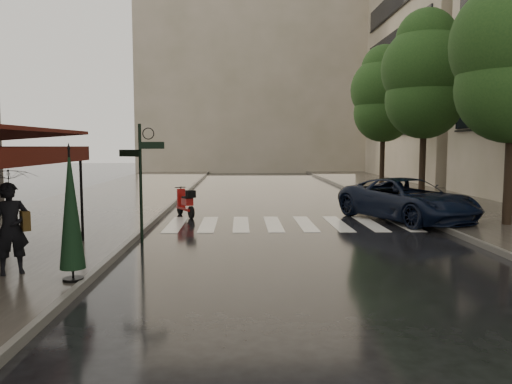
{
  "coord_description": "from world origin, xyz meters",
  "views": [
    {
      "loc": [
        1.37,
        -9.96,
        2.57
      ],
      "look_at": [
        1.77,
        2.31,
        1.4
      ],
      "focal_mm": 35.0,
      "sensor_mm": 36.0,
      "label": 1
    }
  ],
  "objects": [
    {
      "name": "crosswalk",
      "position": [
        2.98,
        6.0,
        0.01
      ],
      "size": [
        7.85,
        3.2,
        0.01
      ],
      "color": "silver",
      "rests_on": "ground"
    },
    {
      "name": "tree_mid",
      "position": [
        9.5,
        12.0,
        5.59
      ],
      "size": [
        3.8,
        3.8,
        8.34
      ],
      "color": "black",
      "rests_on": "sidewalk_far"
    },
    {
      "name": "haussmann_far",
      "position": [
        16.5,
        26.0,
        9.25
      ],
      "size": [
        8.0,
        16.0,
        18.5
      ],
      "primitive_type": "cube",
      "color": "gray",
      "rests_on": "ground"
    },
    {
      "name": "sidewalk_near",
      "position": [
        -4.5,
        12.0,
        0.06
      ],
      "size": [
        6.0,
        60.0,
        0.12
      ],
      "primitive_type": "cube",
      "color": "#38332D",
      "rests_on": "ground"
    },
    {
      "name": "parked_car",
      "position": [
        7.0,
        6.56,
        0.72
      ],
      "size": [
        4.26,
        5.7,
        1.44
      ],
      "primitive_type": "imported",
      "rotation": [
        0.0,
        0.0,
        0.41
      ],
      "color": "black",
      "rests_on": "ground"
    },
    {
      "name": "parasol_back",
      "position": [
        -1.65,
        -1.03,
        1.43
      ],
      "size": [
        0.45,
        0.45,
        2.43
      ],
      "color": "black",
      "rests_on": "sidewalk_near"
    },
    {
      "name": "sidewalk_far",
      "position": [
        10.25,
        12.0,
        0.06
      ],
      "size": [
        5.5,
        60.0,
        0.12
      ],
      "primitive_type": "cube",
      "color": "#38332D",
      "rests_on": "ground"
    },
    {
      "name": "pedestrian_with_umbrella",
      "position": [
        -2.95,
        -0.52,
        1.78
      ],
      "size": [
        1.45,
        1.45,
        2.5
      ],
      "rotation": [
        0.0,
        0.0,
        0.59
      ],
      "color": "black",
      "rests_on": "sidewalk_near"
    },
    {
      "name": "curb_near",
      "position": [
        -1.45,
        12.0,
        0.07
      ],
      "size": [
        0.12,
        60.0,
        0.16
      ],
      "primitive_type": "cube",
      "color": "#595651",
      "rests_on": "ground"
    },
    {
      "name": "tree_far",
      "position": [
        9.7,
        19.0,
        5.46
      ],
      "size": [
        3.8,
        3.8,
        8.16
      ],
      "color": "black",
      "rests_on": "sidewalk_far"
    },
    {
      "name": "curb_far",
      "position": [
        7.45,
        12.0,
        0.07
      ],
      "size": [
        0.12,
        60.0,
        0.16
      ],
      "primitive_type": "cube",
      "color": "#595651",
      "rests_on": "ground"
    },
    {
      "name": "backdrop_building",
      "position": [
        3.0,
        38.0,
        10.0
      ],
      "size": [
        22.0,
        6.0,
        20.0
      ],
      "primitive_type": "cube",
      "color": "gray",
      "rests_on": "ground"
    },
    {
      "name": "signpost",
      "position": [
        -1.19,
        3.0,
        1.83
      ],
      "size": [
        1.17,
        0.29,
        3.1
      ],
      "color": "black",
      "rests_on": "ground"
    },
    {
      "name": "scooter",
      "position": [
        -0.56,
        7.76,
        0.48
      ],
      "size": [
        0.86,
        1.43,
        1.03
      ],
      "rotation": [
        0.0,
        0.0,
        0.47
      ],
      "color": "black",
      "rests_on": "ground"
    },
    {
      "name": "ground",
      "position": [
        0.0,
        0.0,
        0.0
      ],
      "size": [
        120.0,
        120.0,
        0.0
      ],
      "primitive_type": "plane",
      "color": "black",
      "rests_on": "ground"
    }
  ]
}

